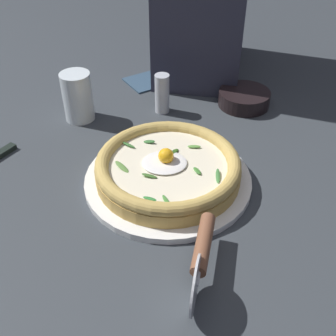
{
  "coord_description": "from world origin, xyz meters",
  "views": [
    {
      "loc": [
        -0.02,
        0.54,
        0.48
      ],
      "look_at": [
        -0.01,
        -0.03,
        0.03
      ],
      "focal_mm": 44.87,
      "sensor_mm": 36.0,
      "label": 1
    }
  ],
  "objects_px": {
    "folded_napkin": "(155,78)",
    "pepper_shaker": "(160,94)",
    "drinking_glass": "(78,100)",
    "pizza": "(168,167)",
    "side_bowl": "(244,98)",
    "pizza_cutter": "(201,255)"
  },
  "relations": [
    {
      "from": "pizza_cutter",
      "to": "folded_napkin",
      "type": "xyz_separation_m",
      "value": [
        0.08,
        -0.6,
        -0.04
      ]
    },
    {
      "from": "side_bowl",
      "to": "pepper_shaker",
      "type": "distance_m",
      "value": 0.19
    },
    {
      "from": "side_bowl",
      "to": "drinking_glass",
      "type": "distance_m",
      "value": 0.37
    },
    {
      "from": "side_bowl",
      "to": "folded_napkin",
      "type": "distance_m",
      "value": 0.24
    },
    {
      "from": "pizza",
      "to": "side_bowl",
      "type": "xyz_separation_m",
      "value": [
        -0.17,
        -0.27,
        -0.02
      ]
    },
    {
      "from": "drinking_glass",
      "to": "pizza",
      "type": "bearing_deg",
      "value": 131.89
    },
    {
      "from": "folded_napkin",
      "to": "pepper_shaker",
      "type": "bearing_deg",
      "value": 96.96
    },
    {
      "from": "side_bowl",
      "to": "pizza",
      "type": "bearing_deg",
      "value": 58.17
    },
    {
      "from": "drinking_glass",
      "to": "pepper_shaker",
      "type": "distance_m",
      "value": 0.18
    },
    {
      "from": "pizza_cutter",
      "to": "drinking_glass",
      "type": "distance_m",
      "value": 0.48
    },
    {
      "from": "pizza",
      "to": "side_bowl",
      "type": "height_order",
      "value": "pizza"
    },
    {
      "from": "side_bowl",
      "to": "pepper_shaker",
      "type": "bearing_deg",
      "value": 8.72
    },
    {
      "from": "drinking_glass",
      "to": "folded_napkin",
      "type": "bearing_deg",
      "value": -130.24
    },
    {
      "from": "pizza_cutter",
      "to": "folded_napkin",
      "type": "distance_m",
      "value": 0.61
    },
    {
      "from": "drinking_glass",
      "to": "pepper_shaker",
      "type": "bearing_deg",
      "value": -169.91
    },
    {
      "from": "pizza_cutter",
      "to": "drinking_glass",
      "type": "height_order",
      "value": "drinking_glass"
    },
    {
      "from": "pizza_cutter",
      "to": "pepper_shaker",
      "type": "bearing_deg",
      "value": -81.69
    },
    {
      "from": "pizza",
      "to": "folded_napkin",
      "type": "bearing_deg",
      "value": -84.7
    },
    {
      "from": "side_bowl",
      "to": "folded_napkin",
      "type": "height_order",
      "value": "side_bowl"
    },
    {
      "from": "drinking_glass",
      "to": "folded_napkin",
      "type": "xyz_separation_m",
      "value": [
        -0.16,
        -0.18,
        -0.04
      ]
    },
    {
      "from": "folded_napkin",
      "to": "pepper_shaker",
      "type": "distance_m",
      "value": 0.16
    },
    {
      "from": "side_bowl",
      "to": "pizza_cutter",
      "type": "height_order",
      "value": "pizza_cutter"
    }
  ]
}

